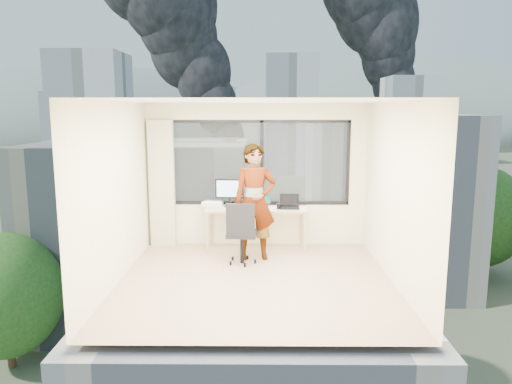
{
  "coord_description": "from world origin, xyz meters",
  "views": [
    {
      "loc": [
        0.07,
        -6.78,
        2.49
      ],
      "look_at": [
        0.0,
        1.0,
        1.15
      ],
      "focal_mm": 33.87,
      "sensor_mm": 36.0,
      "label": 1
    }
  ],
  "objects_px": {
    "laptop": "(290,202)",
    "handbag": "(264,200)",
    "chair": "(242,232)",
    "monitor": "(230,193)",
    "desk": "(256,228)",
    "game_console": "(213,204)",
    "person": "(255,202)"
  },
  "relations": [
    {
      "from": "person",
      "to": "game_console",
      "type": "xyz_separation_m",
      "value": [
        -0.78,
        0.76,
        -0.18
      ]
    },
    {
      "from": "laptop",
      "to": "handbag",
      "type": "bearing_deg",
      "value": 152.39
    },
    {
      "from": "desk",
      "to": "handbag",
      "type": "distance_m",
      "value": 0.53
    },
    {
      "from": "laptop",
      "to": "handbag",
      "type": "distance_m",
      "value": 0.51
    },
    {
      "from": "chair",
      "to": "person",
      "type": "bearing_deg",
      "value": 56.61
    },
    {
      "from": "person",
      "to": "chair",
      "type": "bearing_deg",
      "value": -135.23
    },
    {
      "from": "game_console",
      "to": "handbag",
      "type": "relative_size",
      "value": 1.37
    },
    {
      "from": "game_console",
      "to": "laptop",
      "type": "distance_m",
      "value": 1.41
    },
    {
      "from": "chair",
      "to": "monitor",
      "type": "relative_size",
      "value": 2.05
    },
    {
      "from": "desk",
      "to": "chair",
      "type": "bearing_deg",
      "value": -104.93
    },
    {
      "from": "laptop",
      "to": "monitor",
      "type": "bearing_deg",
      "value": 173.89
    },
    {
      "from": "chair",
      "to": "laptop",
      "type": "xyz_separation_m",
      "value": [
        0.82,
        0.81,
        0.34
      ]
    },
    {
      "from": "chair",
      "to": "laptop",
      "type": "distance_m",
      "value": 1.2
    },
    {
      "from": "chair",
      "to": "monitor",
      "type": "height_order",
      "value": "monitor"
    },
    {
      "from": "desk",
      "to": "laptop",
      "type": "xyz_separation_m",
      "value": [
        0.59,
        -0.04,
        0.49
      ]
    },
    {
      "from": "laptop",
      "to": "game_console",
      "type": "bearing_deg",
      "value": 172.49
    },
    {
      "from": "person",
      "to": "handbag",
      "type": "xyz_separation_m",
      "value": [
        0.17,
        0.79,
        -0.12
      ]
    },
    {
      "from": "desk",
      "to": "monitor",
      "type": "distance_m",
      "value": 0.8
    },
    {
      "from": "chair",
      "to": "game_console",
      "type": "relative_size",
      "value": 3.14
    },
    {
      "from": "chair",
      "to": "laptop",
      "type": "relative_size",
      "value": 2.88
    },
    {
      "from": "desk",
      "to": "game_console",
      "type": "bearing_deg",
      "value": 167.47
    },
    {
      "from": "person",
      "to": "handbag",
      "type": "bearing_deg",
      "value": 70.75
    },
    {
      "from": "desk",
      "to": "laptop",
      "type": "bearing_deg",
      "value": -3.88
    },
    {
      "from": "chair",
      "to": "handbag",
      "type": "relative_size",
      "value": 4.3
    },
    {
      "from": "handbag",
      "to": "person",
      "type": "bearing_deg",
      "value": -123.43
    },
    {
      "from": "person",
      "to": "laptop",
      "type": "xyz_separation_m",
      "value": [
        0.61,
        0.54,
        -0.1
      ]
    },
    {
      "from": "laptop",
      "to": "chair",
      "type": "bearing_deg",
      "value": -133.96
    },
    {
      "from": "monitor",
      "to": "game_console",
      "type": "height_order",
      "value": "monitor"
    },
    {
      "from": "person",
      "to": "monitor",
      "type": "distance_m",
      "value": 0.83
    },
    {
      "from": "monitor",
      "to": "laptop",
      "type": "height_order",
      "value": "monitor"
    },
    {
      "from": "monitor",
      "to": "desk",
      "type": "bearing_deg",
      "value": -9.09
    },
    {
      "from": "desk",
      "to": "person",
      "type": "relative_size",
      "value": 0.93
    }
  ]
}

